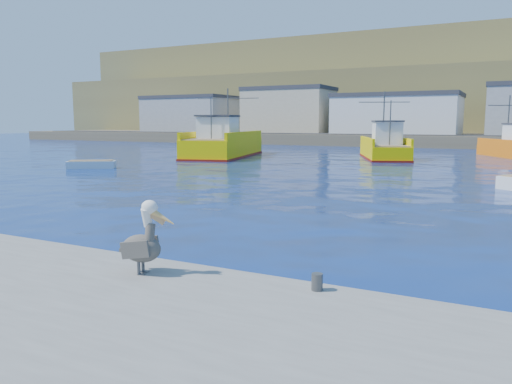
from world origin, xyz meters
The scene contains 8 objects.
ground centered at (0.00, 0.00, 0.00)m, with size 260.00×260.00×0.00m, color navy.
dock_bollards centered at (0.60, -3.40, 0.65)m, with size 36.20×0.20×0.30m.
far_shore centered at (0.00, 109.20, 8.98)m, with size 200.00×81.00×24.00m.
trawler_yellow_a centered at (-19.72, 31.53, 1.19)m, with size 7.95×14.77×6.87m.
trawler_yellow_b centered at (-4.70, 35.70, 0.98)m, with size 6.87×10.63×6.36m.
boat_orange centered at (5.93, 43.80, 1.02)m, with size 6.48×8.56×6.05m.
skiff_left centered at (-21.80, 15.91, 0.24)m, with size 3.49×2.87×0.74m.
pelican centered at (-0.32, -4.01, 1.12)m, with size 1.17×0.63×1.45m.
Camera 1 is at (5.87, -11.34, 3.41)m, focal length 35.00 mm.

